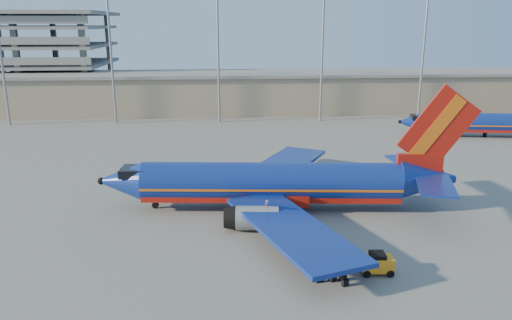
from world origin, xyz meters
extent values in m
plane|color=slate|center=(0.00, 0.00, 0.00)|extent=(220.00, 220.00, 0.00)
cube|color=gray|center=(10.00, 58.00, 4.00)|extent=(120.00, 15.00, 8.00)
cube|color=slate|center=(10.00, 58.00, 8.20)|extent=(122.00, 16.00, 0.60)
cube|color=slate|center=(-62.00, 87.00, 10.50)|extent=(1.20, 1.20, 21.00)
cylinder|color=gray|center=(-45.00, 46.00, 14.00)|extent=(0.44, 0.44, 28.00)
cylinder|color=gray|center=(-25.00, 46.00, 14.00)|extent=(0.44, 0.44, 28.00)
cylinder|color=gray|center=(-5.00, 46.00, 14.00)|extent=(0.44, 0.44, 28.00)
cylinder|color=gray|center=(15.00, 46.00, 14.00)|extent=(0.44, 0.44, 28.00)
cylinder|color=gray|center=(35.00, 46.00, 14.00)|extent=(0.44, 0.44, 28.00)
cylinder|color=navy|center=(0.25, -2.08, 2.97)|extent=(26.61, 6.34, 4.06)
cube|color=#A5170D|center=(0.25, -2.08, 1.92)|extent=(26.55, 5.57, 1.43)
cube|color=#D55E11|center=(0.25, -2.08, 2.69)|extent=(26.62, 6.38, 0.24)
cone|color=navy|center=(-15.18, -0.73, 2.97)|extent=(4.95, 4.45, 4.06)
cube|color=black|center=(-13.75, -0.85, 4.01)|extent=(2.87, 3.07, 0.88)
cone|color=navy|center=(16.23, -3.47, 3.35)|extent=(6.04, 4.54, 4.06)
cube|color=#A5170D|center=(15.35, -3.39, 4.83)|extent=(4.65, 1.00, 2.42)
cube|color=#A5170D|center=(16.88, -3.53, 8.68)|extent=(8.06, 1.05, 8.76)
cube|color=#D55E11|center=(16.66, -3.51, 8.68)|extent=(5.38, 0.93, 6.87)
cube|color=navy|center=(16.11, 0.29, 3.95)|extent=(4.13, 7.38, 0.24)
cube|color=navy|center=(15.46, -7.15, 3.95)|extent=(5.20, 7.69, 0.24)
cube|color=navy|center=(2.73, 7.41, 1.98)|extent=(13.05, 17.55, 0.38)
cube|color=navy|center=(1.05, -11.85, 1.98)|extent=(10.74, 17.88, 0.38)
cube|color=#A5170D|center=(0.80, -2.12, 1.48)|extent=(6.94, 4.84, 1.10)
cylinder|color=gray|center=(-0.57, 3.73, 1.26)|extent=(4.14, 2.64, 2.31)
cylinder|color=gray|center=(-1.56, -7.65, 1.26)|extent=(4.14, 2.64, 2.31)
cylinder|color=gray|center=(-11.79, -1.03, 0.60)|extent=(0.29, 0.29, 1.21)
cylinder|color=black|center=(-11.79, -1.03, 0.35)|extent=(0.72, 0.33, 0.70)
cylinder|color=black|center=(2.14, 0.63, 0.46)|extent=(0.97, 0.68, 0.92)
cylinder|color=black|center=(1.64, -5.06, 0.46)|extent=(0.97, 0.68, 0.92)
cylinder|color=navy|center=(40.18, 29.28, 2.44)|extent=(21.90, 6.28, 3.34)
cube|color=#A5170D|center=(40.18, 29.28, 1.58)|extent=(21.81, 5.66, 1.17)
cube|color=#D55E11|center=(40.18, 29.28, 2.21)|extent=(21.91, 6.32, 0.20)
cone|color=navy|center=(27.59, 31.03, 2.44)|extent=(4.21, 3.83, 3.34)
cube|color=black|center=(28.75, 30.87, 3.29)|extent=(2.47, 2.62, 0.72)
cylinder|color=black|center=(40.18, 29.28, 0.41)|extent=(0.71, 0.71, 0.81)
cube|color=orange|center=(7.08, -16.57, 0.85)|extent=(2.45, 1.48, 1.13)
cube|color=black|center=(7.08, -16.57, 1.53)|extent=(1.20, 1.30, 0.40)
cylinder|color=black|center=(6.21, -15.90, 0.29)|extent=(0.60, 0.23, 0.59)
cylinder|color=black|center=(6.15, -17.14, 0.29)|extent=(0.60, 0.23, 0.59)
cylinder|color=black|center=(8.02, -15.99, 0.29)|extent=(0.60, 0.23, 0.59)
cylinder|color=black|center=(7.96, -17.24, 0.29)|extent=(0.60, 0.23, 0.59)
cube|color=black|center=(2.41, -17.59, 0.19)|extent=(0.62, 0.41, 0.37)
cube|color=black|center=(4.25, -17.42, 0.20)|extent=(0.55, 0.36, 0.39)
cube|color=black|center=(4.19, -18.27, 0.27)|extent=(0.55, 0.45, 0.53)
cube|color=black|center=(3.56, -16.52, 0.27)|extent=(0.57, 0.50, 0.55)
cube|color=black|center=(3.43, -17.46, 0.19)|extent=(0.65, 0.58, 0.37)
camera|label=1|loc=(-4.77, -50.82, 18.80)|focal=35.00mm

